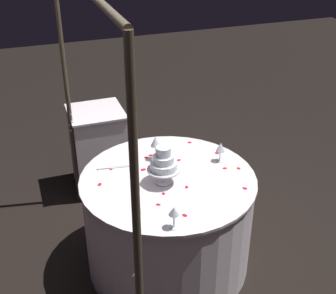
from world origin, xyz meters
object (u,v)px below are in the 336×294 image
object	(u,v)px
main_table	(168,221)
side_table	(99,149)
decorative_arch	(88,105)
wine_glass_0	(220,148)
wine_glass_2	(174,212)
tiered_cake	(164,163)
wine_glass_1	(155,142)
cake_knife	(116,167)

from	to	relation	value
main_table	side_table	distance (m)	1.20
decorative_arch	main_table	xyz separation A→B (m)	(-0.00, -0.50, -0.99)
wine_glass_0	wine_glass_2	distance (m)	0.82
tiered_cake	wine_glass_0	size ratio (longest dim) A/B	1.83
side_table	wine_glass_1	bearing A→B (deg)	-164.46
main_table	wine_glass_1	size ratio (longest dim) A/B	6.66
wine_glass_0	cake_knife	size ratio (longest dim) A/B	0.50
main_table	tiered_cake	distance (m)	0.53
wine_glass_2	cake_knife	distance (m)	0.77
side_table	wine_glass_0	xyz separation A→B (m)	(-1.09, -0.68, 0.47)
side_table	tiered_cake	bearing A→B (deg)	-170.24
tiered_cake	wine_glass_0	world-z (taller)	tiered_cake
decorative_arch	cake_knife	size ratio (longest dim) A/B	7.01
main_table	cake_knife	world-z (taller)	cake_knife
wine_glass_2	wine_glass_0	bearing A→B (deg)	-43.98
decorative_arch	tiered_cake	distance (m)	0.65
side_table	wine_glass_1	world-z (taller)	wine_glass_1
tiered_cake	wine_glass_1	xyz separation A→B (m)	(0.31, -0.04, -0.02)
wine_glass_0	wine_glass_1	distance (m)	0.47
tiered_cake	wine_glass_2	distance (m)	0.47
decorative_arch	wine_glass_2	bearing A→B (deg)	-144.78
decorative_arch	wine_glass_2	xyz separation A→B (m)	(-0.50, -0.35, -0.51)
side_table	cake_knife	bearing A→B (deg)	177.18
wine_glass_2	cake_knife	world-z (taller)	wine_glass_2
main_table	cake_knife	size ratio (longest dim) A/B	4.07
wine_glass_0	cake_knife	world-z (taller)	wine_glass_0
main_table	wine_glass_2	distance (m)	0.71
side_table	wine_glass_0	distance (m)	1.37
decorative_arch	wine_glass_0	world-z (taller)	decorative_arch
wine_glass_2	decorative_arch	bearing A→B (deg)	35.22
side_table	tiered_cake	distance (m)	1.34
side_table	wine_glass_1	distance (m)	1.06
tiered_cake	wine_glass_2	xyz separation A→B (m)	(-0.46, 0.10, -0.04)
wine_glass_2	side_table	bearing A→B (deg)	3.87
tiered_cake	decorative_arch	bearing A→B (deg)	84.65
side_table	wine_glass_2	xyz separation A→B (m)	(-1.68, -0.11, 0.47)
wine_glass_0	cake_knife	distance (m)	0.75
cake_knife	tiered_cake	bearing A→B (deg)	-138.55
decorative_arch	wine_glass_2	distance (m)	0.79
wine_glass_1	cake_knife	size ratio (longest dim) A/B	0.61
wine_glass_0	wine_glass_1	world-z (taller)	wine_glass_1
main_table	tiered_cake	xyz separation A→B (m)	(-0.04, 0.05, 0.53)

